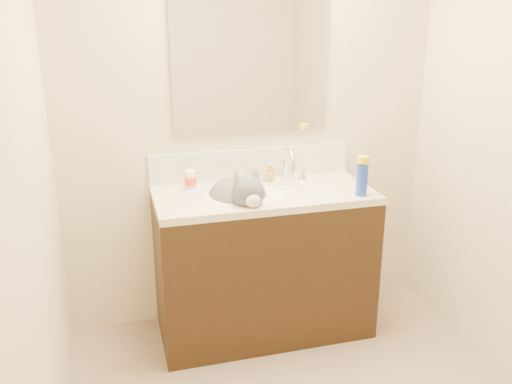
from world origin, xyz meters
TOP-DOWN VIEW (x-y plane):
  - room_shell at (0.00, 0.00)m, footprint 2.24×2.54m
  - vanity_cabinet at (0.00, 0.97)m, footprint 1.20×0.55m
  - counter_slab at (0.00, 0.97)m, footprint 1.20×0.55m
  - basin at (-0.12, 0.94)m, footprint 0.45×0.36m
  - faucet at (0.18, 1.11)m, footprint 0.28×0.20m
  - cat at (-0.14, 0.95)m, footprint 0.40×0.47m
  - backsplash at (0.00, 1.24)m, footprint 1.20×0.02m
  - mirror at (0.00, 1.24)m, footprint 0.90×0.02m
  - pill_bottle at (-0.38, 1.13)m, footprint 0.07×0.07m
  - pill_label at (-0.38, 1.13)m, footprint 0.08×0.08m
  - silver_jar at (0.00, 1.18)m, footprint 0.06×0.06m
  - amber_bottle at (0.10, 1.16)m, footprint 0.04×0.04m
  - toothbrush at (0.12, 1.05)m, footprint 0.03×0.14m
  - toothbrush_head at (0.12, 1.05)m, footprint 0.02×0.03m
  - spray_can at (0.49, 0.78)m, footprint 0.06×0.06m
  - spray_cap at (0.49, 0.78)m, footprint 0.06×0.06m

SIDE VIEW (x-z plane):
  - vanity_cabinet at x=0.00m, z-range 0.00..0.82m
  - basin at x=-0.12m, z-range 0.72..0.86m
  - counter_slab at x=0.00m, z-range 0.82..0.86m
  - cat at x=-0.14m, z-range 0.67..1.02m
  - toothbrush at x=0.12m, z-range 0.86..0.87m
  - toothbrush_head at x=0.12m, z-range 0.86..0.88m
  - silver_jar at x=0.00m, z-range 0.86..0.92m
  - pill_label at x=-0.38m, z-range 0.89..0.93m
  - amber_bottle at x=0.10m, z-range 0.86..0.96m
  - pill_bottle at x=-0.38m, z-range 0.86..0.97m
  - spray_can at x=0.49m, z-range 0.86..1.03m
  - faucet at x=0.18m, z-range 0.84..1.05m
  - backsplash at x=0.00m, z-range 0.86..1.04m
  - spray_cap at x=0.49m, z-range 1.04..1.08m
  - room_shell at x=0.00m, z-range 0.23..2.75m
  - mirror at x=0.00m, z-range 1.14..1.94m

